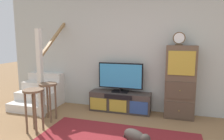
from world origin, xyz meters
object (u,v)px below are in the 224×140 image
object	(u,v)px
media_console	(120,102)
desk_clock	(179,39)
bar_stool_near	(34,101)
side_cabinet	(180,82)
television	(120,77)
bar_stool_far	(48,93)
dog	(136,137)

from	to	relation	value
media_console	desk_clock	distance (m)	1.82
media_console	bar_stool_near	xyz separation A→B (m)	(-1.16, -1.40, 0.34)
media_console	side_cabinet	bearing A→B (deg)	0.47
television	desk_clock	size ratio (longest dim) A/B	3.82
bar_stool_near	bar_stool_far	bearing A→B (deg)	97.07
media_console	bar_stool_far	size ratio (longest dim) A/B	1.80
bar_stool_near	dog	size ratio (longest dim) A/B	1.55
media_console	bar_stool_near	world-z (taller)	bar_stool_near
desk_clock	bar_stool_near	xyz separation A→B (m)	(-2.34, -1.40, -1.05)
media_console	dog	bearing A→B (deg)	-65.50
bar_stool_far	dog	world-z (taller)	bar_stool_far
desk_clock	bar_stool_far	distance (m)	2.77
media_console	television	xyz separation A→B (m)	(0.00, 0.02, 0.56)
television	side_cabinet	size ratio (longest dim) A/B	0.67
media_console	bar_stool_near	distance (m)	1.85
dog	desk_clock	bearing A→B (deg)	65.95
desk_clock	dog	bearing A→B (deg)	-114.05
side_cabinet	bar_stool_far	bearing A→B (deg)	-160.05
media_console	bar_stool_near	bearing A→B (deg)	-129.50
television	desk_clock	distance (m)	1.44
bar_stool_far	dog	xyz separation A→B (m)	(1.82, -0.43, -0.44)
media_console	side_cabinet	distance (m)	1.35
television	bar_stool_far	xyz separation A→B (m)	(-1.22, -0.91, -0.23)
television	bar_stool_far	size ratio (longest dim) A/B	1.32
media_console	side_cabinet	size ratio (longest dim) A/B	0.91
bar_stool_near	bar_stool_far	world-z (taller)	bar_stool_near
side_cabinet	bar_stool_far	size ratio (longest dim) A/B	1.98
side_cabinet	dog	distance (m)	1.60
television	side_cabinet	distance (m)	1.24
bar_stool_near	television	bearing A→B (deg)	50.97
bar_stool_near	bar_stool_far	size ratio (longest dim) A/B	1.01
bar_stool_near	bar_stool_far	distance (m)	0.52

